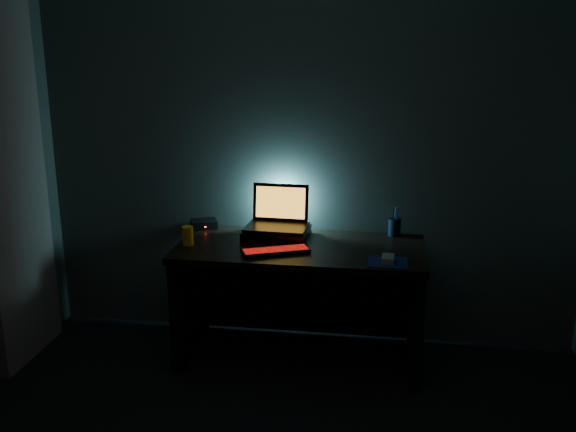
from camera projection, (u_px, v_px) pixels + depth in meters
The scene contains 11 objects.
room at pixel (240, 253), 2.21m from camera, with size 3.50×4.00×2.50m.
desk at pixel (301, 282), 4.00m from camera, with size 1.50×0.70×0.75m.
curtain at pixel (13, 179), 3.83m from camera, with size 0.06×0.65×2.30m, color #B6B292.
riser at pixel (277, 233), 4.04m from camera, with size 0.40×0.30×0.06m, color black.
laptop at pixel (278, 217), 4.06m from camera, with size 0.39×0.30×0.26m.
keyboard at pixel (276, 251), 3.76m from camera, with size 0.41×0.27×0.02m.
mousepad at pixel (388, 262), 3.60m from camera, with size 0.22×0.20×0.00m, color navy.
mouse at pixel (388, 259), 3.59m from camera, with size 0.07×0.11×0.03m, color #949599.
pen_cup at pixel (394, 227), 4.08m from camera, with size 0.08×0.08×0.11m, color black.
juice_glass at pixel (188, 236), 3.89m from camera, with size 0.07×0.07×0.11m, color yellow.
router at pixel (204, 224), 4.24m from camera, with size 0.20×0.18×0.05m.
Camera 1 is at (0.47, -2.05, 1.97)m, focal length 40.00 mm.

